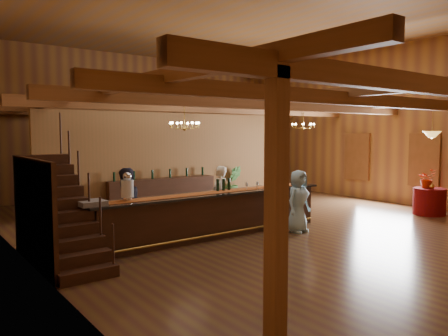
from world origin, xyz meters
TOP-DOWN VIEW (x-y plane):
  - floor at (0.00, 0.00)m, footprint 14.00×14.00m
  - ceiling at (0.00, 0.00)m, footprint 14.00×14.00m
  - wall_back at (0.00, 7.00)m, footprint 12.00×0.10m
  - wall_left at (-6.00, 0.00)m, footprint 0.10×14.00m
  - wall_right at (6.00, 0.00)m, footprint 0.10×14.00m
  - beam_grid at (0.00, 0.51)m, footprint 11.90×13.90m
  - support_posts at (0.00, -0.50)m, footprint 9.20×10.20m
  - partition_wall at (-0.50, 3.50)m, footprint 9.00×0.18m
  - window_right_front at (5.95, -1.60)m, footprint 0.12×1.05m
  - window_right_back at (5.95, 1.00)m, footprint 0.12×1.05m
  - staircase at (-5.45, -0.74)m, footprint 1.00×2.80m
  - backroom_boxes at (-0.29, 5.50)m, footprint 4.10×0.60m
  - tasting_bar at (-1.93, -0.75)m, footprint 6.28×0.83m
  - beverage_dispenser at (-4.12, -0.69)m, footprint 0.26×0.26m
  - glass_rack_tray at (-4.92, -0.79)m, footprint 0.50×0.50m
  - raffle_drum at (0.84, -0.81)m, footprint 0.34×0.24m
  - bar_bottle_0 at (-1.76, -0.63)m, footprint 0.07×0.07m
  - bar_bottle_1 at (-1.59, -0.63)m, footprint 0.07×0.07m
  - bar_bottle_2 at (-1.42, -0.63)m, footprint 0.07×0.07m
  - backbar_shelf at (-1.17, 3.22)m, footprint 3.61×0.81m
  - round_table at (4.80, -2.42)m, footprint 0.92×0.92m
  - chandelier_left at (-1.70, 0.95)m, footprint 0.80×0.80m
  - chandelier_right at (3.89, 1.86)m, footprint 0.80×0.80m
  - pendant_lamp at (4.80, -2.42)m, footprint 0.52×0.52m
  - bartender at (-1.21, 0.04)m, footprint 0.69×0.59m
  - staff_second at (-3.91, -0.09)m, footprint 0.96×0.83m
  - guest at (-0.04, -1.65)m, footprint 0.82×0.60m
  - floor_plant at (1.74, 3.27)m, footprint 0.85×0.77m
  - table_flowers at (4.77, -2.33)m, footprint 0.65×0.61m
  - table_vase at (4.68, -2.54)m, footprint 0.16×0.16m

SIDE VIEW (x-z plane):
  - floor at x=0.00m, z-range 0.00..0.00m
  - round_table at x=4.80m, z-range 0.00..0.80m
  - backbar_shelf at x=-1.17m, z-range 0.00..1.01m
  - backroom_boxes at x=-0.29m, z-range -0.02..1.08m
  - tasting_bar at x=-1.93m, z-range 0.00..1.06m
  - floor_plant at x=1.74m, z-range 0.00..1.26m
  - guest at x=-0.04m, z-range 0.00..1.54m
  - bartender at x=-1.21m, z-range 0.00..1.60m
  - staff_second at x=-3.91m, z-range 0.00..1.68m
  - table_vase at x=4.68m, z-range 0.80..1.07m
  - staircase at x=-5.45m, z-range 0.00..2.00m
  - table_flowers at x=4.77m, z-range 0.80..1.38m
  - glass_rack_tray at x=-4.92m, z-range 1.05..1.15m
  - bar_bottle_0 at x=-1.76m, z-range 1.05..1.35m
  - bar_bottle_1 at x=-1.59m, z-range 1.05..1.35m
  - bar_bottle_2 at x=-1.42m, z-range 1.05..1.35m
  - raffle_drum at x=0.84m, z-range 1.07..1.37m
  - beverage_dispenser at x=-4.12m, z-range 1.03..1.63m
  - window_right_front at x=5.95m, z-range 0.67..2.42m
  - window_right_back at x=5.95m, z-range 0.67..2.42m
  - partition_wall at x=-0.50m, z-range 0.00..3.10m
  - support_posts at x=0.00m, z-range 0.00..3.20m
  - pendant_lamp at x=4.80m, z-range 1.95..2.85m
  - chandelier_left at x=-1.70m, z-range 2.31..3.01m
  - chandelier_right at x=3.89m, z-range 2.38..3.03m
  - wall_back at x=0.00m, z-range 0.00..5.50m
  - wall_left at x=-6.00m, z-range 0.00..5.50m
  - wall_right at x=6.00m, z-range 0.00..5.50m
  - beam_grid at x=0.00m, z-range 3.05..3.44m
  - ceiling at x=0.00m, z-range 5.50..5.50m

